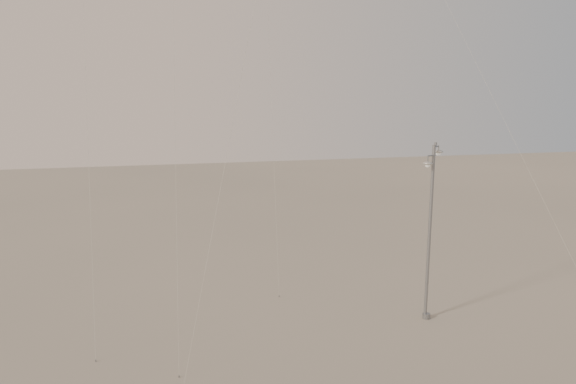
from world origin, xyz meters
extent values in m
plane|color=#A19786|center=(0.00, 0.00, 0.00)|extent=(160.00, 160.00, 0.00)
cylinder|color=gray|center=(6.75, 5.79, 0.15)|extent=(0.44, 0.44, 0.30)
cylinder|color=gray|center=(6.75, 5.79, 4.86)|extent=(0.35, 0.18, 9.73)
cylinder|color=gray|center=(6.92, 5.79, 9.78)|extent=(0.14, 0.14, 0.18)
cylinder|color=gray|center=(7.10, 5.96, 9.63)|extent=(0.41, 0.39, 0.07)
cylinder|color=gray|center=(7.28, 6.14, 9.48)|extent=(0.06, 0.06, 0.30)
ellipsoid|color=beige|center=(7.28, 6.14, 9.33)|extent=(0.52, 0.52, 0.18)
cylinder|color=gray|center=(6.64, 5.67, 9.18)|extent=(0.58, 0.30, 0.07)
cylinder|color=gray|center=(6.37, 5.56, 8.98)|extent=(0.06, 0.06, 0.40)
ellipsoid|color=beige|center=(6.37, 5.56, 8.78)|extent=(0.52, 0.52, 0.18)
cylinder|color=gray|center=(-10.96, 4.69, 0.05)|extent=(0.06, 0.06, 0.10)
cylinder|color=beige|center=(-6.94, 4.45, 12.43)|extent=(0.78, 4.93, 24.76)
cylinder|color=gray|center=(-7.32, 2.00, 0.05)|extent=(0.06, 0.06, 0.10)
cylinder|color=gray|center=(-0.30, 11.47, 0.05)|extent=(0.06, 0.06, 0.10)
cylinder|color=beige|center=(-4.82, 1.92, 10.95)|extent=(5.03, 2.97, 21.80)
cylinder|color=beige|center=(11.75, 8.62, 12.62)|extent=(5.70, 15.88, 25.16)
camera|label=1|loc=(-9.56, -25.19, 12.94)|focal=40.00mm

